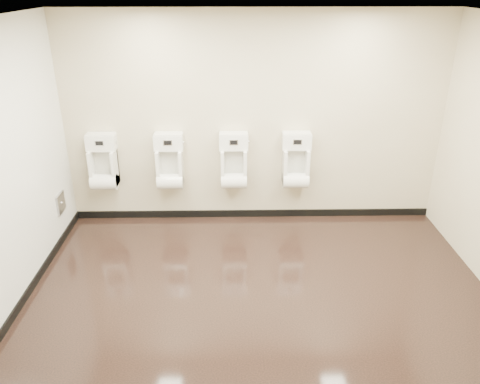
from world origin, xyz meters
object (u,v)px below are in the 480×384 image
object	(u,v)px
access_panel	(61,203)
urinal_1	(170,165)
urinal_0	(103,166)
urinal_3	(296,164)
urinal_2	(234,165)

from	to	relation	value
access_panel	urinal_1	world-z (taller)	urinal_1
urinal_0	urinal_3	bearing A→B (deg)	0.00
urinal_0	urinal_2	distance (m)	1.74
urinal_1	urinal_3	xyz separation A→B (m)	(1.68, 0.00, 0.00)
urinal_0	urinal_1	world-z (taller)	same
access_panel	urinal_2	world-z (taller)	urinal_2
urinal_1	urinal_3	size ratio (longest dim) A/B	1.00
access_panel	urinal_0	world-z (taller)	urinal_0
urinal_0	urinal_2	world-z (taller)	same
urinal_3	urinal_2	bearing A→B (deg)	180.00
urinal_2	urinal_3	size ratio (longest dim) A/B	1.00
urinal_0	urinal_1	distance (m)	0.88
access_panel	urinal_1	xyz separation A→B (m)	(1.36, 0.42, 0.34)
urinal_2	urinal_3	distance (m)	0.83
urinal_0	urinal_2	bearing A→B (deg)	0.00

